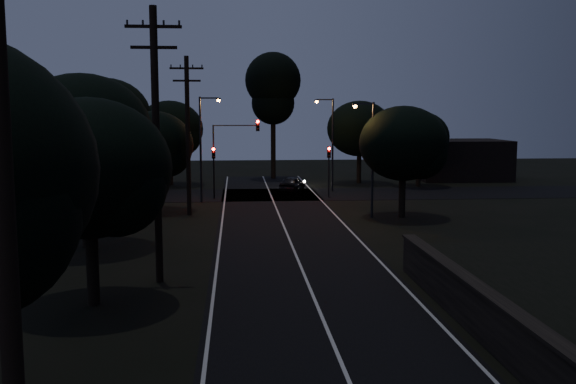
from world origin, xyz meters
TOP-DOWN VIEW (x-y plane):
  - road_surface at (0.00, 31.12)m, footprint 60.00×70.00m
  - utility_pole_near at (-6.00, -2.00)m, footprint 2.20×0.30m
  - utility_pole_mid at (-6.00, 15.00)m, footprint 2.20×0.30m
  - utility_pole_far at (-6.00, 32.00)m, footprint 2.20×0.30m
  - tree_left_b at (-7.79, 11.88)m, footprint 5.84×5.84m
  - tree_left_c at (-10.25, 21.86)m, footprint 6.98×6.98m
  - tree_left_d at (-8.31, 33.89)m, footprint 5.48×5.48m
  - tree_far_nw at (-8.78, 49.87)m, footprint 6.24×6.24m
  - tree_far_w at (-13.73, 45.84)m, footprint 7.67×7.67m
  - tree_far_ne at (9.22, 49.87)m, footprint 6.26×6.26m
  - tree_far_e at (14.19, 46.89)m, footprint 5.44×5.44m
  - tree_right_a at (8.20, 29.88)m, footprint 5.73×5.73m
  - tall_pine at (1.00, 55.00)m, footprint 5.67×5.67m
  - building_left at (-20.00, 52.00)m, footprint 10.00×8.00m
  - building_right at (20.00, 53.00)m, footprint 9.00×7.00m
  - signal_left at (-4.60, 39.99)m, footprint 0.28×0.35m
  - signal_right at (4.60, 39.99)m, footprint 0.28×0.35m
  - signal_mast at (-2.91, 39.99)m, footprint 3.70×0.35m
  - streetlight_a at (-5.31, 38.00)m, footprint 1.66×0.26m
  - streetlight_b at (5.31, 44.00)m, footprint 1.66×0.26m
  - streetlight_c at (5.83, 30.00)m, footprint 1.46×0.26m
  - car at (2.04, 44.37)m, footprint 2.79×4.07m

SIDE VIEW (x-z plane):
  - road_surface at x=0.00m, z-range 0.00..0.03m
  - car at x=2.04m, z-range 0.00..1.29m
  - building_right at x=20.00m, z-range 0.00..4.00m
  - building_left at x=-20.00m, z-range 0.00..4.40m
  - signal_left at x=-4.60m, z-range 0.79..4.89m
  - signal_right at x=4.60m, z-range 0.79..4.89m
  - signal_mast at x=-2.91m, z-range 1.21..7.46m
  - streetlight_c at x=5.83m, z-range 0.60..8.10m
  - tree_far_e at x=14.19m, z-range 1.02..7.92m
  - tree_left_d at x=-8.31m, z-range 1.03..7.98m
  - streetlight_a at x=-5.31m, z-range 0.64..8.64m
  - streetlight_b at x=5.31m, z-range 0.64..8.64m
  - tree_right_a at x=8.20m, z-range 1.08..8.36m
  - tree_left_b at x=-7.79m, z-range 1.10..8.53m
  - tree_far_nw at x=-8.78m, z-range 1.17..9.08m
  - tree_far_ne at x=9.22m, z-range 1.16..9.08m
  - utility_pole_far at x=-6.00m, z-range 0.23..10.73m
  - tree_left_c at x=-10.25m, z-range 1.29..10.10m
  - utility_pole_mid at x=-6.00m, z-range 0.24..11.24m
  - utility_pole_near at x=-6.00m, z-range 0.25..12.25m
  - tree_far_w at x=-13.73m, z-range 1.47..11.25m
  - tall_pine at x=1.00m, z-range 2.84..15.71m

